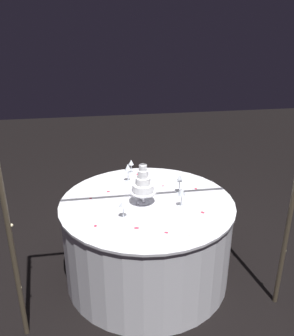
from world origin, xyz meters
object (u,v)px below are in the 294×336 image
Objects in this scene: wine_glass_0 at (131,163)px; wine_glass_1 at (182,192)px; main_table at (147,239)px; wine_glass_4 at (123,204)px; decorative_arch at (160,131)px; wine_glass_2 at (180,178)px; wine_glass_3 at (128,168)px; tiered_cake at (143,185)px; cake_knife at (194,227)px.

wine_glass_0 is 0.82m from wine_glass_1.
main_table is 0.59m from wine_glass_4.
decorative_arch is 0.74m from wine_glass_4.
wine_glass_2 reaches higher than wine_glass_4.
wine_glass_4 is (0.53, 0.35, -0.02)m from wine_glass_2.
wine_glass_2 is at bearing -100.41° from wine_glass_1.
wine_glass_3 is at bearing -99.57° from wine_glass_4.
cake_knife is (-0.31, 0.44, -0.16)m from tiered_cake.
wine_glass_3 is (0.37, -0.56, 0.00)m from wine_glass_1.
decorative_arch is at bearing 90.12° from main_table.
main_table is at bearing 21.29° from wine_glass_2.
wine_glass_3 is at bearing -83.20° from decorative_arch.
wine_glass_1 is (-0.30, 0.11, -0.04)m from tiered_cake.
main_table is 0.66m from cake_knife.
wine_glass_2 is 0.64m from wine_glass_4.
wine_glass_3 reaches higher than wine_glass_4.
main_table is 0.61m from wine_glass_2.
decorative_arch is 12.68× the size of wine_glass_2.
wine_glass_2 is at bearing -116.00° from decorative_arch.
main_table is 0.79m from wine_glass_0.
wine_glass_3 is (0.11, -0.94, -0.63)m from decorative_arch.
wine_glass_0 is 0.54× the size of cake_knife.
cake_knife is at bearing 92.01° from wine_glass_1.
wine_glass_2 is 0.71× the size of cake_knife.
main_table is 8.27× the size of wine_glass_3.
wine_glass_3 reaches higher than wine_glass_0.
main_table is (0.00, -0.51, -1.14)m from decorative_arch.
wine_glass_2 is at bearing 143.76° from wine_glass_3.
decorative_arch is at bearing 55.56° from wine_glass_1.
main_table is 8.41× the size of wine_glass_1.
wine_glass_1 is 0.67m from wine_glass_3.
wine_glass_0 is at bearing -88.13° from tiered_cake.
wine_glass_2 reaches higher than wine_glass_1.
wine_glass_1 is at bearing 113.15° from wine_glass_0.
wine_glass_0 is 0.20m from wine_glass_3.
decorative_arch reaches higher than wine_glass_1.
wine_glass_4 is (0.22, -0.28, -0.65)m from decorative_arch.
decorative_arch is 0.81m from cake_knife.
wine_glass_3 is at bearing 74.32° from wine_glass_0.
tiered_cake is at bearing 99.51° from wine_glass_3.
wine_glass_4 is at bearing 48.74° from tiered_cake.
wine_glass_3 is (0.42, -0.31, -0.00)m from wine_glass_2.
main_table is at bearing -152.74° from tiered_cake.
wine_glass_1 is at bearing -124.44° from decorative_arch.
wine_glass_2 is 1.23× the size of wine_glass_4.
wine_glass_0 is (0.06, -0.62, 0.48)m from main_table.
wine_glass_2 is (-0.35, -0.14, -0.03)m from tiered_cake.
main_table is 0.59m from wine_glass_1.
wine_glass_4 is (0.49, 0.10, -0.01)m from wine_glass_1.
cake_knife is at bearing 125.14° from tiered_cake.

